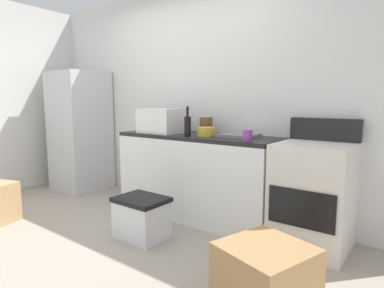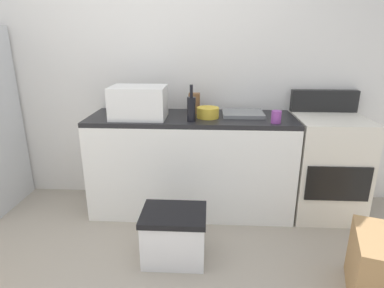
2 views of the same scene
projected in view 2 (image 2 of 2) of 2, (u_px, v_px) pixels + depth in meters
wall_back at (162, 66)px, 3.03m from camera, size 5.00×0.10×2.60m
kitchen_counter at (191, 164)px, 2.95m from camera, size 1.80×0.60×0.90m
stove_oven at (326, 165)px, 2.89m from camera, size 0.60×0.61×1.10m
microwave at (139, 102)px, 2.71m from camera, size 0.46×0.34×0.27m
sink_basin at (243, 113)px, 2.85m from camera, size 0.36×0.32×0.03m
wine_bottle at (191, 108)px, 2.60m from camera, size 0.07×0.07×0.30m
coffee_mug at (276, 117)px, 2.57m from camera, size 0.08×0.08×0.10m
knife_block at (194, 103)px, 2.91m from camera, size 0.10×0.10×0.18m
mixing_bowl at (208, 113)px, 2.74m from camera, size 0.19×0.19×0.09m
storage_bin at (174, 235)px, 2.32m from camera, size 0.46×0.36×0.38m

